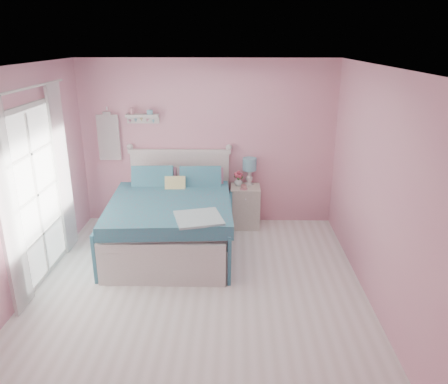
{
  "coord_description": "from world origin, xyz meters",
  "views": [
    {
      "loc": [
        0.43,
        -4.49,
        2.87
      ],
      "look_at": [
        0.28,
        1.2,
        0.86
      ],
      "focal_mm": 35.0,
      "sensor_mm": 36.0,
      "label": 1
    }
  ],
  "objects_px": {
    "teacup": "(244,187)",
    "nightstand": "(245,206)",
    "bed": "(173,221)",
    "vase": "(238,181)",
    "table_lamp": "(250,166)"
  },
  "relations": [
    {
      "from": "table_lamp",
      "to": "teacup",
      "type": "bearing_deg",
      "value": -110.57
    },
    {
      "from": "teacup",
      "to": "nightstand",
      "type": "bearing_deg",
      "value": 76.69
    },
    {
      "from": "bed",
      "to": "teacup",
      "type": "distance_m",
      "value": 1.26
    },
    {
      "from": "bed",
      "to": "table_lamp",
      "type": "bearing_deg",
      "value": 36.16
    },
    {
      "from": "nightstand",
      "to": "teacup",
      "type": "height_order",
      "value": "teacup"
    },
    {
      "from": "vase",
      "to": "teacup",
      "type": "bearing_deg",
      "value": -65.19
    },
    {
      "from": "bed",
      "to": "vase",
      "type": "bearing_deg",
      "value": 38.98
    },
    {
      "from": "bed",
      "to": "nightstand",
      "type": "xyz_separation_m",
      "value": [
        1.05,
        0.8,
        -0.07
      ]
    },
    {
      "from": "vase",
      "to": "table_lamp",
      "type": "bearing_deg",
      "value": 19.94
    },
    {
      "from": "vase",
      "to": "nightstand",
      "type": "bearing_deg",
      "value": -28.0
    },
    {
      "from": "vase",
      "to": "teacup",
      "type": "distance_m",
      "value": 0.2
    },
    {
      "from": "bed",
      "to": "vase",
      "type": "height_order",
      "value": "bed"
    },
    {
      "from": "nightstand",
      "to": "teacup",
      "type": "xyz_separation_m",
      "value": [
        -0.03,
        -0.12,
        0.37
      ]
    },
    {
      "from": "bed",
      "to": "teacup",
      "type": "relative_size",
      "value": 23.66
    },
    {
      "from": "bed",
      "to": "teacup",
      "type": "bearing_deg",
      "value": 30.2
    }
  ]
}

